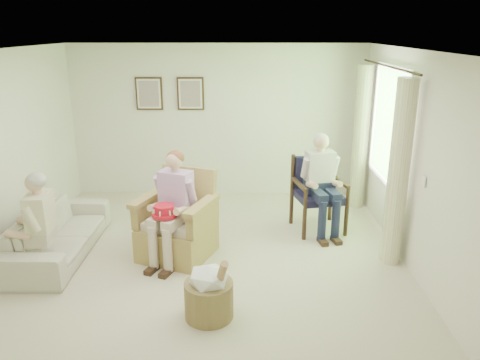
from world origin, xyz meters
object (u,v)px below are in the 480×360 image
at_px(red_hat, 164,211).
at_px(hatbox, 209,292).
at_px(wicker_armchair, 177,229).
at_px(sofa, 59,233).
at_px(person_wicker, 174,200).
at_px(person_sofa, 36,221).
at_px(wood_armchair, 318,190).
at_px(person_dark, 321,177).

distance_m(red_hat, hatbox, 1.30).
xyz_separation_m(wicker_armchair, sofa, (-1.55, -0.01, -0.06)).
relative_size(person_wicker, person_sofa, 1.11).
height_order(wicker_armchair, person_wicker, person_wicker).
xyz_separation_m(wood_armchair, red_hat, (-2.04, -1.25, 0.16)).
bearing_deg(red_hat, hatbox, -60.18).
bearing_deg(wicker_armchair, person_sofa, -138.60).
height_order(person_sofa, red_hat, person_sofa).
relative_size(red_hat, hatbox, 0.41).
distance_m(wicker_armchair, person_dark, 2.14).
xyz_separation_m(person_dark, person_sofa, (-3.49, -1.32, -0.13)).
bearing_deg(person_wicker, sofa, -164.20).
distance_m(person_dark, red_hat, 2.30).
xyz_separation_m(sofa, person_sofa, (-0.00, -0.57, 0.42)).
bearing_deg(wicker_armchair, hatbox, -48.73).
distance_m(wicker_armchair, person_sofa, 1.69).
distance_m(wood_armchair, person_sofa, 3.80).
bearing_deg(wicker_armchair, red_hat, -84.71).
height_order(wicker_armchair, person_dark, person_dark).
xyz_separation_m(person_wicker, hatbox, (0.51, -1.25, -0.53)).
bearing_deg(wood_armchair, person_dark, -102.79).
relative_size(person_dark, person_sofa, 1.13).
bearing_deg(person_wicker, wood_armchair, 49.64).
bearing_deg(red_hat, wicker_armchair, 74.31).
relative_size(wood_armchair, person_sofa, 0.84).
height_order(person_wicker, person_dark, person_dark).
distance_m(wood_armchair, person_wicker, 2.23).
relative_size(wicker_armchair, wood_armchair, 1.05).
distance_m(wicker_armchair, red_hat, 0.52).
bearing_deg(hatbox, red_hat, 119.82).
distance_m(person_sofa, hatbox, 2.26).
distance_m(sofa, person_dark, 3.61).
xyz_separation_m(wicker_armchair, wood_armchair, (1.94, 0.92, 0.22)).
distance_m(wood_armchair, sofa, 3.62).
height_order(person_dark, red_hat, person_dark).
bearing_deg(wicker_armchair, person_wicker, -69.02).
bearing_deg(wood_armchair, hatbox, -134.55).
xyz_separation_m(wicker_armchair, hatbox, (0.51, -1.39, -0.06)).
bearing_deg(person_sofa, sofa, 174.54).
height_order(person_dark, person_sofa, person_dark).
relative_size(wood_armchair, person_wicker, 0.76).
bearing_deg(red_hat, wood_armchair, 31.50).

